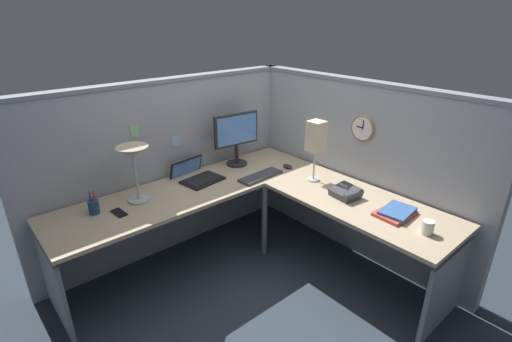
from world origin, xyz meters
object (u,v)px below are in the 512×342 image
at_px(desk_lamp_dome, 133,157).
at_px(book_stack, 396,212).
at_px(laptop, 195,176).
at_px(pen_cup, 94,207).
at_px(office_phone, 346,193).
at_px(wall_clock, 363,128).
at_px(keyboard, 261,176).
at_px(desk_lamp_paper, 316,138).
at_px(coffee_mug, 428,227).
at_px(cell_phone, 119,213).
at_px(monitor, 236,135).
at_px(computer_mouse, 288,166).

distance_m(desk_lamp_dome, book_stack, 1.97).
distance_m(laptop, pen_cup, 0.90).
bearing_deg(office_phone, wall_clock, 21.95).
bearing_deg(office_phone, keyboard, 109.10).
xyz_separation_m(office_phone, desk_lamp_paper, (0.06, 0.39, 0.35)).
distance_m(keyboard, coffee_mug, 1.43).
xyz_separation_m(cell_phone, wall_clock, (1.83, -0.78, 0.46)).
bearing_deg(cell_phone, coffee_mug, -53.32).
bearing_deg(monitor, book_stack, -80.32).
distance_m(computer_mouse, office_phone, 0.73).
xyz_separation_m(computer_mouse, office_phone, (-0.08, -0.73, 0.02)).
bearing_deg(keyboard, cell_phone, 167.62).
distance_m(office_phone, desk_lamp_paper, 0.52).
distance_m(pen_cup, coffee_mug, 2.33).
relative_size(laptop, desk_lamp_dome, 0.95).
bearing_deg(desk_lamp_paper, cell_phone, 160.69).
distance_m(computer_mouse, coffee_mug, 1.41).
height_order(monitor, wall_clock, wall_clock).
xyz_separation_m(cell_phone, book_stack, (1.51, -1.34, 0.02)).
height_order(keyboard, desk_lamp_paper, desk_lamp_paper).
height_order(computer_mouse, office_phone, office_phone).
bearing_deg(keyboard, monitor, 81.84).
distance_m(laptop, computer_mouse, 0.87).
distance_m(computer_mouse, cell_phone, 1.56).
bearing_deg(keyboard, coffee_mug, -84.70).
distance_m(monitor, office_phone, 1.16).
bearing_deg(coffee_mug, computer_mouse, 85.36).
height_order(cell_phone, office_phone, office_phone).
bearing_deg(book_stack, desk_lamp_paper, 88.63).
bearing_deg(wall_clock, monitor, 121.34).
distance_m(monitor, computer_mouse, 0.56).
height_order(laptop, desk_lamp_paper, desk_lamp_paper).
relative_size(desk_lamp_dome, wall_clock, 2.02).
distance_m(monitor, keyboard, 0.47).
bearing_deg(monitor, cell_phone, -171.38).
distance_m(book_stack, desk_lamp_paper, 0.88).
distance_m(laptop, book_stack, 1.68).
relative_size(desk_lamp_dome, coffee_mug, 4.64).
distance_m(pen_cup, office_phone, 1.91).
bearing_deg(book_stack, wall_clock, 59.66).
xyz_separation_m(book_stack, wall_clock, (0.33, 0.56, 0.44)).
height_order(desk_lamp_dome, office_phone, desk_lamp_dome).
bearing_deg(cell_phone, monitor, 3.46).
xyz_separation_m(pen_cup, coffee_mug, (1.57, -1.72, -0.00)).
distance_m(monitor, desk_lamp_paper, 0.78).
relative_size(pen_cup, wall_clock, 0.82).
relative_size(cell_phone, desk_lamp_paper, 0.27).
bearing_deg(laptop, desk_lamp_dome, -172.41).
relative_size(desk_lamp_dome, book_stack, 1.49).
height_order(pen_cup, wall_clock, wall_clock).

